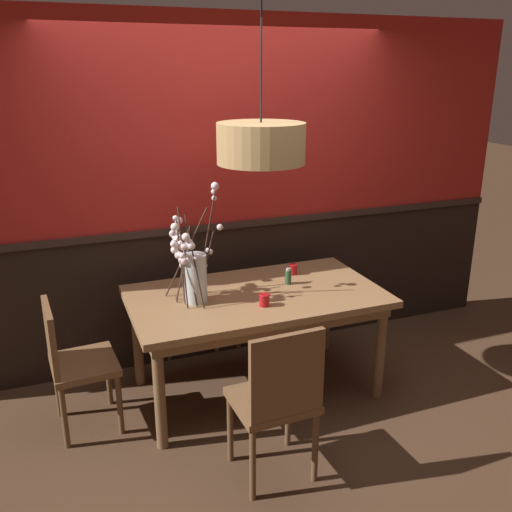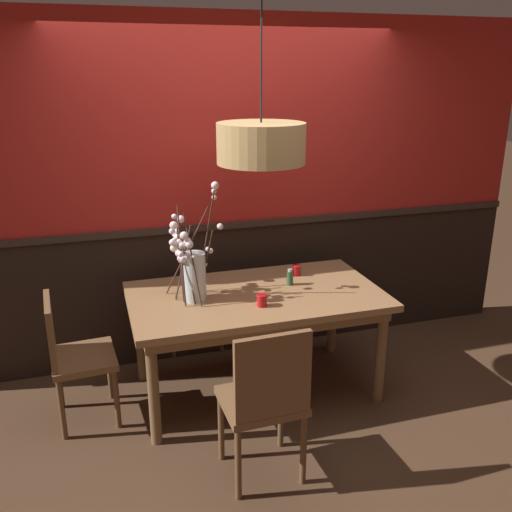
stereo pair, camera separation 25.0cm
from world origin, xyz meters
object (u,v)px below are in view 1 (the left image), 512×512
object	(u,v)px
chair_near_side_left	(278,396)
candle_holder_nearer_center	(264,300)
condiment_bottle	(288,276)
chair_head_west_end	(72,359)
pendant_lamp	(261,143)
vase_with_blossoms	(193,269)
candle_holder_nearer_edge	(293,269)
dining_table	(256,304)
chair_far_side_right	(246,275)
chair_far_side_left	(185,283)

from	to	relation	value
chair_near_side_left	candle_holder_nearer_center	bearing A→B (deg)	74.14
chair_near_side_left	condiment_bottle	world-z (taller)	chair_near_side_left
chair_head_west_end	pendant_lamp	size ratio (longest dim) A/B	0.91
chair_near_side_left	condiment_bottle	size ratio (longest dim) A/B	8.00
chair_head_west_end	vase_with_blossoms	size ratio (longest dim) A/B	1.13
candle_holder_nearer_edge	pendant_lamp	bearing A→B (deg)	-145.16
candle_holder_nearer_center	condiment_bottle	bearing A→B (deg)	44.52
condiment_bottle	pendant_lamp	world-z (taller)	pendant_lamp
chair_head_west_end	candle_holder_nearer_edge	bearing A→B (deg)	8.61
dining_table	pendant_lamp	bearing A→B (deg)	-5.50
dining_table	condiment_bottle	world-z (taller)	condiment_bottle
vase_with_blossoms	condiment_bottle	size ratio (longest dim) A/B	6.46
candle_holder_nearer_center	pendant_lamp	world-z (taller)	pendant_lamp
dining_table	vase_with_blossoms	bearing A→B (deg)	175.80
chair_far_side_right	pendant_lamp	world-z (taller)	pendant_lamp
chair_far_side_left	vase_with_blossoms	size ratio (longest dim) A/B	1.26
chair_near_side_left	chair_head_west_end	size ratio (longest dim) A/B	1.10
candle_holder_nearer_center	chair_far_side_left	bearing A→B (deg)	102.92
condiment_bottle	chair_head_west_end	bearing A→B (deg)	-177.01
chair_head_west_end	candle_holder_nearer_edge	world-z (taller)	chair_head_west_end
vase_with_blossoms	candle_holder_nearer_center	bearing A→B (deg)	-31.95
dining_table	candle_holder_nearer_center	size ratio (longest dim) A/B	21.11
pendant_lamp	chair_near_side_left	bearing A→B (deg)	-105.83
chair_far_side_right	pendant_lamp	size ratio (longest dim) A/B	0.99
chair_near_side_left	condiment_bottle	distance (m)	1.14
chair_far_side_left	condiment_bottle	distance (m)	1.02
chair_far_side_left	pendant_lamp	bearing A→B (deg)	-70.55
vase_with_blossoms	chair_far_side_right	bearing A→B (deg)	51.99
chair_far_side_right	condiment_bottle	distance (m)	0.88
chair_head_west_end	vase_with_blossoms	bearing A→B (deg)	2.25
condiment_bottle	candle_holder_nearer_edge	bearing A→B (deg)	55.49
dining_table	pendant_lamp	distance (m)	1.10
chair_near_side_left	candle_holder_nearer_center	size ratio (longest dim) A/B	11.74
chair_far_side_right	candle_holder_nearer_center	size ratio (longest dim) A/B	11.70
vase_with_blossoms	candle_holder_nearer_edge	world-z (taller)	vase_with_blossoms
chair_head_west_end	candle_holder_nearer_edge	distance (m)	1.67
chair_head_west_end	chair_far_side_left	bearing A→B (deg)	43.24
dining_table	chair_head_west_end	world-z (taller)	chair_head_west_end
chair_far_side_left	candle_holder_nearer_edge	world-z (taller)	chair_far_side_left
dining_table	condiment_bottle	xyz separation A→B (m)	(0.28, 0.08, 0.14)
dining_table	vase_with_blossoms	xyz separation A→B (m)	(-0.43, 0.03, 0.31)
candle_holder_nearer_center	candle_holder_nearer_edge	world-z (taller)	candle_holder_nearer_center
vase_with_blossoms	pendant_lamp	xyz separation A→B (m)	(0.46, -0.03, 0.79)
chair_far_side_right	vase_with_blossoms	bearing A→B (deg)	-128.01
chair_head_west_end	vase_with_blossoms	world-z (taller)	vase_with_blossoms
chair_far_side_left	vase_with_blossoms	xyz separation A→B (m)	(-0.15, -0.86, 0.43)
vase_with_blossoms	condiment_bottle	bearing A→B (deg)	3.83
dining_table	chair_head_west_end	bearing A→B (deg)	179.99
candle_holder_nearer_edge	pendant_lamp	size ratio (longest dim) A/B	0.08
chair_far_side_left	chair_head_west_end	size ratio (longest dim) A/B	1.12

